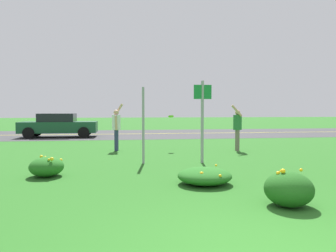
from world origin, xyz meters
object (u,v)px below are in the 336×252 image
sign_post_by_roadside (202,113)px  person_thrower_white_shirt (116,126)px  frisbee_lime (171,116)px  sign_post_near_path (143,125)px  car_dark_green_center_left (59,125)px  person_catcher_green_shirt (237,126)px

sign_post_by_roadside → person_thrower_white_shirt: bearing=128.5°
person_thrower_white_shirt → frisbee_lime: size_ratio=8.18×
sign_post_near_path → frisbee_lime: bearing=66.6°
frisbee_lime → person_thrower_white_shirt: bearing=176.6°
sign_post_by_roadside → frisbee_lime: size_ratio=10.91×
frisbee_lime → sign_post_near_path: bearing=-113.4°
sign_post_by_roadside → car_dark_green_center_left: (-6.28, 10.68, -0.82)m
sign_post_by_roadside → person_thrower_white_shirt: (-2.70, 3.40, -0.55)m
sign_post_near_path → person_thrower_white_shirt: (-0.87, 3.24, -0.17)m
sign_post_near_path → person_catcher_green_shirt: 4.74m
frisbee_lime → car_dark_green_center_left: bearing=128.0°
sign_post_near_path → frisbee_lime: 3.40m
car_dark_green_center_left → person_thrower_white_shirt: bearing=-63.8°
frisbee_lime → car_dark_green_center_left: 9.43m
person_catcher_green_shirt → sign_post_by_roadside: bearing=-128.4°
sign_post_near_path → frisbee_lime: sign_post_near_path is taller
person_catcher_green_shirt → frisbee_lime: 2.73m
frisbee_lime → car_dark_green_center_left: car_dark_green_center_left is taller
frisbee_lime → car_dark_green_center_left: (-5.79, 7.41, -0.66)m
person_catcher_green_shirt → person_thrower_white_shirt: bearing=171.9°
car_dark_green_center_left → sign_post_near_path: bearing=-67.1°
person_catcher_green_shirt → car_dark_green_center_left: person_catcher_green_shirt is taller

